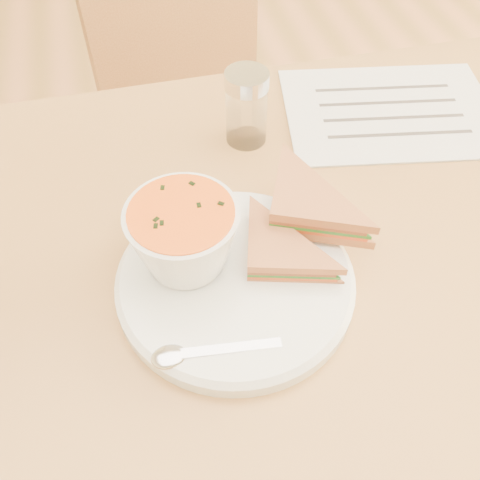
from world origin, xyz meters
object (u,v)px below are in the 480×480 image
object	(u,v)px
dining_table	(306,381)
condiment_shaker	(246,108)
soup_bowl	(184,239)
chair_far	(218,143)
plate	(235,282)

from	to	relation	value
dining_table	condiment_shaker	bearing A→B (deg)	106.43
dining_table	soup_bowl	distance (m)	0.46
condiment_shaker	chair_far	bearing A→B (deg)	85.15
plate	dining_table	bearing A→B (deg)	15.44
soup_bowl	condiment_shaker	xyz separation A→B (m)	(0.11, 0.20, -0.00)
chair_far	plate	size ratio (longest dim) A/B	3.52
chair_far	plate	distance (m)	0.68
chair_far	condiment_shaker	bearing A→B (deg)	69.32
plate	condiment_shaker	distance (m)	0.24
chair_far	condiment_shaker	world-z (taller)	chair_far
plate	soup_bowl	bearing A→B (deg)	145.78
dining_table	chair_far	xyz separation A→B (m)	(-0.03, 0.56, 0.06)
chair_far	plate	xyz separation A→B (m)	(-0.10, -0.59, 0.32)
chair_far	soup_bowl	bearing A→B (deg)	59.65
chair_far	soup_bowl	distance (m)	0.69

